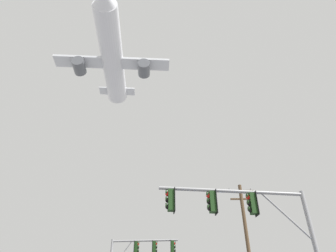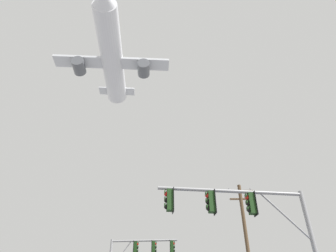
{
  "view_description": "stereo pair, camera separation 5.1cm",
  "coord_description": "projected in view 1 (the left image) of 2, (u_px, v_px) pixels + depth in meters",
  "views": [
    {
      "loc": [
        0.09,
        -6.83,
        1.25
      ],
      "look_at": [
        0.05,
        15.27,
        15.71
      ],
      "focal_mm": 31.74,
      "sensor_mm": 36.0,
      "label": 1
    },
    {
      "loc": [
        0.15,
        -6.83,
        1.25
      ],
      "look_at": [
        0.05,
        15.27,
        15.71
      ],
      "focal_mm": 31.74,
      "sensor_mm": 36.0,
      "label": 2
    }
  ],
  "objects": [
    {
      "name": "signal_pole_near",
      "position": [
        252.0,
        220.0,
        12.5
      ],
      "size": [
        6.58,
        1.05,
        6.16
      ],
      "color": "gray",
      "rests_on": "ground"
    },
    {
      "name": "airplane",
      "position": [
        113.0,
        58.0,
        50.3
      ],
      "size": [
        19.49,
        25.22,
        6.89
      ],
      "color": "white"
    },
    {
      "name": "utility_pole",
      "position": [
        249.0,
        249.0,
        22.12
      ],
      "size": [
        2.2,
        0.28,
        10.73
      ],
      "color": "brown",
      "rests_on": "ground"
    }
  ]
}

